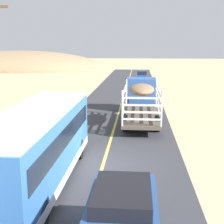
% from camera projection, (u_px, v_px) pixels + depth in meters
% --- Properties ---
extents(ground_plane, '(240.00, 240.00, 0.00)m').
position_uv_depth(ground_plane, '(103.00, 165.00, 15.49)').
color(ground_plane, '#CCB284').
extents(road_surface, '(8.00, 120.00, 0.02)m').
position_uv_depth(road_surface, '(103.00, 165.00, 15.48)').
color(road_surface, '#38383D').
rests_on(road_surface, ground).
extents(road_centre_line, '(0.16, 117.60, 0.00)m').
position_uv_depth(road_centre_line, '(103.00, 165.00, 15.48)').
color(road_centre_line, '#D8CC4C').
rests_on(road_centre_line, road_surface).
extents(livestock_truck, '(2.53, 9.70, 3.02)m').
position_uv_depth(livestock_truck, '(141.00, 95.00, 25.52)').
color(livestock_truck, '#3359A5').
rests_on(livestock_truck, road_surface).
extents(bus, '(2.54, 10.00, 3.21)m').
position_uv_depth(bus, '(37.00, 145.00, 12.92)').
color(bus, '#3872C6').
rests_on(bus, road_surface).
extents(car_far, '(1.80, 4.40, 1.46)m').
position_uv_depth(car_far, '(142.00, 76.00, 52.58)').
color(car_far, '#264C8C').
rests_on(car_far, road_surface).
extents(distant_hill, '(41.23, 24.65, 8.66)m').
position_uv_depth(distant_hill, '(19.00, 69.00, 76.29)').
color(distant_hill, '#997C5A').
rests_on(distant_hill, ground).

